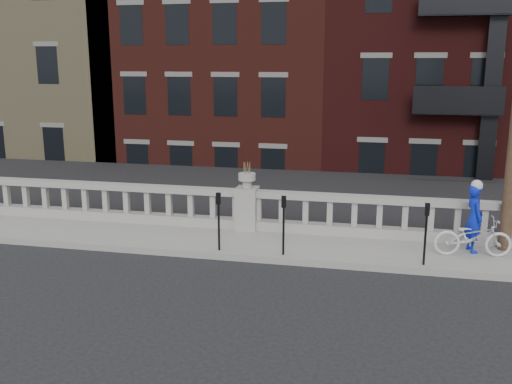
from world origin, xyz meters
TOP-DOWN VIEW (x-y plane):
  - ground at (0.00, 0.00)m, footprint 120.00×120.00m
  - sidewalk at (0.00, 3.00)m, footprint 32.00×2.20m
  - balustrade at (0.00, 3.95)m, footprint 28.00×0.34m
  - planter_pedestal at (0.00, 3.95)m, footprint 0.55×0.55m
  - lower_level at (0.56, 23.04)m, footprint 80.00×44.00m
  - parking_meter_b at (-0.25, 2.15)m, footprint 0.10×0.09m
  - parking_meter_c at (1.25, 2.15)m, footprint 0.10×0.09m
  - parking_meter_d at (4.31, 2.15)m, footprint 0.10×0.09m
  - bicycle at (5.40, 2.98)m, footprint 1.73×0.76m
  - cyclist at (5.44, 3.31)m, footprint 0.51×0.65m

SIDE VIEW (x-z plane):
  - ground at x=0.00m, z-range 0.00..0.00m
  - sidewalk at x=0.00m, z-range 0.00..0.15m
  - bicycle at x=5.40m, z-range 0.15..1.03m
  - balustrade at x=0.00m, z-range 0.13..1.16m
  - planter_pedestal at x=0.00m, z-range -0.05..1.71m
  - cyclist at x=5.44m, z-range 0.15..1.71m
  - parking_meter_b at x=-0.25m, z-range 0.32..1.68m
  - parking_meter_c at x=1.25m, z-range 0.32..1.68m
  - parking_meter_d at x=4.31m, z-range 0.32..1.68m
  - lower_level at x=0.56m, z-range -7.77..13.03m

